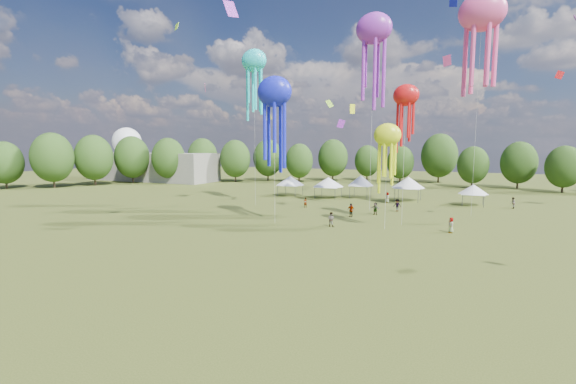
% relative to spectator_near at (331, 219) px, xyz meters
% --- Properties ---
extents(ground, '(300.00, 300.00, 0.00)m').
position_rel_spectator_near_xyz_m(ground, '(3.13, -30.51, -0.91)').
color(ground, '#384416').
rests_on(ground, ground).
extents(spectator_near, '(0.92, 0.74, 1.81)m').
position_rel_spectator_near_xyz_m(spectator_near, '(0.00, 0.00, 0.00)').
color(spectator_near, gray).
rests_on(spectator_near, ground).
extents(spectators_far, '(31.05, 23.82, 1.92)m').
position_rel_spectator_near_xyz_m(spectators_far, '(6.53, 14.20, 0.01)').
color(spectators_far, gray).
rests_on(spectators_far, ground).
extents(festival_tents, '(38.17, 8.00, 4.43)m').
position_rel_spectator_near_xyz_m(festival_tents, '(-2.72, 26.58, 2.26)').
color(festival_tents, '#47474C').
rests_on(festival_tents, ground).
extents(show_kites, '(38.20, 20.02, 30.37)m').
position_rel_spectator_near_xyz_m(show_kites, '(3.51, 10.89, 20.37)').
color(show_kites, '#171FD4').
rests_on(show_kites, ground).
extents(small_kites, '(72.54, 55.28, 45.55)m').
position_rel_spectator_near_xyz_m(small_kites, '(6.17, 12.53, 28.33)').
color(small_kites, '#171FD4').
rests_on(small_kites, ground).
extents(treeline, '(201.57, 95.24, 13.43)m').
position_rel_spectator_near_xyz_m(treeline, '(-0.73, 32.00, 5.64)').
color(treeline, '#38281C').
rests_on(treeline, ground).
extents(hangar, '(40.00, 12.00, 8.00)m').
position_rel_spectator_near_xyz_m(hangar, '(-68.87, 41.49, 3.09)').
color(hangar, gray).
rests_on(hangar, ground).
extents(radome, '(9.00, 9.00, 16.00)m').
position_rel_spectator_near_xyz_m(radome, '(-84.87, 47.49, 9.08)').
color(radome, white).
rests_on(radome, ground).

